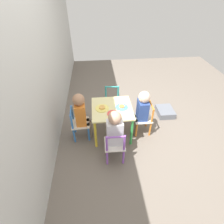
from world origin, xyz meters
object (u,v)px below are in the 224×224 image
Objects in this scene: child_front at (142,109)px; child_back at (82,113)px; chair_teal at (112,102)px; storage_bin at (165,112)px; plate_left at (113,114)px; plate_front at (122,107)px; child_left at (115,131)px; chair_purple at (115,146)px; chair_blue at (79,124)px; chair_orange at (144,119)px; plate_back at (102,108)px; kids_table at (112,112)px.

child_back reaches higher than child_front.
chair_teal is 0.97m from storage_bin.
plate_left is (-0.12, -0.43, 0.05)m from child_back.
chair_teal is 0.56m from plate_front.
child_left is 0.46m from plate_front.
storage_bin is (0.52, -0.99, -0.45)m from plate_left.
chair_blue is at bearing -42.95° from chair_purple.
child_left reaches higher than plate_front.
chair_orange is at bearing 90.00° from child_front.
plate_front is at bearing -90.00° from plate_back.
child_left is at bearing 178.72° from kids_table.
child_back reaches higher than chair_purple.
child_left reaches higher than chair_blue.
chair_orange is 0.95m from child_back.
chair_blue is (0.47, 0.48, 0.00)m from chair_purple.
child_back is (-0.51, 0.48, 0.20)m from chair_teal.
child_back is at bearing 92.83° from kids_table.
kids_table is at bearing -90.00° from child_back.
chair_blue is at bearing 92.83° from kids_table.
child_front is (0.49, -0.44, 0.19)m from chair_purple.
child_front is (-0.00, -0.43, 0.03)m from kids_table.
plate_left reaches higher than chair_purple.
chair_purple is 0.57m from plate_back.
child_front reaches higher than plate_back.
plate_back is (0.43, 0.13, 0.04)m from child_left.
child_left is 0.62m from child_front.
chair_teal is at bearing -20.96° from plate_back.
child_back reaches higher than plate_front.
chair_teal is at bearing -92.13° from chair_purple.
child_front is 0.46m from plate_left.
chair_teal is at bearing -5.53° from kids_table.
kids_table is 0.52m from chair_purple.
chair_teal is at bearing -45.98° from child_back.
chair_blue is 0.56m from plate_left.
plate_front is (0.14, -0.14, 0.00)m from plate_left.
chair_orange is 0.69m from child_left.
kids_table is at bearing -90.00° from chair_orange.
chair_purple and chair_teal have the same top height.
child_back is (-0.02, 0.43, 0.04)m from kids_table.
chair_orange is at bearing -134.55° from chair_purple.
child_front is 0.30m from plate_front.
plate_left is 0.48× the size of storage_bin.
chair_purple is 0.67m from chair_blue.
kids_table is 0.78× the size of child_front.
child_left is 4.39× the size of plate_front.
plate_back reaches higher than chair_teal.
child_left is (0.06, -0.00, 0.21)m from chair_purple.
chair_orange is at bearing -91.71° from child_back.
storage_bin is at bearing 127.91° from chair_orange.
storage_bin is (0.40, -1.48, -0.20)m from chair_blue.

